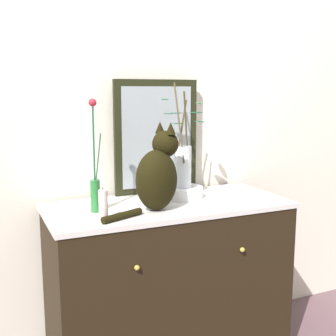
{
  "coord_description": "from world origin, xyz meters",
  "views": [
    {
      "loc": [
        -0.87,
        -1.97,
        1.44
      ],
      "look_at": [
        0.0,
        0.0,
        1.06
      ],
      "focal_mm": 47.07,
      "sensor_mm": 36.0,
      "label": 1
    }
  ],
  "objects_px": {
    "sideboard": "(168,285)",
    "candle_pillar": "(103,205)",
    "bowl_porcelain": "(182,192)",
    "vase_slim_green": "(95,181)",
    "mirror_leaning": "(156,137)",
    "cat_sitting": "(158,174)",
    "vase_glass_clear": "(182,163)"
  },
  "relations": [
    {
      "from": "mirror_leaning",
      "to": "cat_sitting",
      "type": "bearing_deg",
      "value": -111.69
    },
    {
      "from": "sideboard",
      "to": "cat_sitting",
      "type": "xyz_separation_m",
      "value": [
        -0.09,
        -0.09,
        0.61
      ]
    },
    {
      "from": "sideboard",
      "to": "cat_sitting",
      "type": "bearing_deg",
      "value": -136.24
    },
    {
      "from": "sideboard",
      "to": "vase_glass_clear",
      "type": "bearing_deg",
      "value": 33.77
    },
    {
      "from": "vase_slim_green",
      "to": "candle_pillar",
      "type": "height_order",
      "value": "vase_slim_green"
    },
    {
      "from": "sideboard",
      "to": "candle_pillar",
      "type": "relative_size",
      "value": 8.18
    },
    {
      "from": "mirror_leaning",
      "to": "sideboard",
      "type": "bearing_deg",
      "value": -99.19
    },
    {
      "from": "cat_sitting",
      "to": "bowl_porcelain",
      "type": "xyz_separation_m",
      "value": [
        0.21,
        0.17,
        -0.14
      ]
    },
    {
      "from": "vase_glass_clear",
      "to": "bowl_porcelain",
      "type": "bearing_deg",
      "value": 83.19
    },
    {
      "from": "mirror_leaning",
      "to": "vase_slim_green",
      "type": "distance_m",
      "value": 0.51
    },
    {
      "from": "cat_sitting",
      "to": "bowl_porcelain",
      "type": "bearing_deg",
      "value": 38.67
    },
    {
      "from": "candle_pillar",
      "to": "mirror_leaning",
      "type": "bearing_deg",
      "value": 44.31
    },
    {
      "from": "bowl_porcelain",
      "to": "sideboard",
      "type": "bearing_deg",
      "value": -146.1
    },
    {
      "from": "mirror_leaning",
      "to": "bowl_porcelain",
      "type": "bearing_deg",
      "value": -65.92
    },
    {
      "from": "sideboard",
      "to": "vase_slim_green",
      "type": "height_order",
      "value": "vase_slim_green"
    },
    {
      "from": "vase_slim_green",
      "to": "bowl_porcelain",
      "type": "xyz_separation_m",
      "value": [
        0.49,
        0.09,
        -0.12
      ]
    },
    {
      "from": "vase_glass_clear",
      "to": "cat_sitting",
      "type": "bearing_deg",
      "value": -141.39
    },
    {
      "from": "sideboard",
      "to": "candle_pillar",
      "type": "xyz_separation_m",
      "value": [
        -0.38,
        -0.16,
        0.51
      ]
    },
    {
      "from": "bowl_porcelain",
      "to": "cat_sitting",
      "type": "bearing_deg",
      "value": -141.33
    },
    {
      "from": "sideboard",
      "to": "cat_sitting",
      "type": "distance_m",
      "value": 0.63
    },
    {
      "from": "sideboard",
      "to": "vase_glass_clear",
      "type": "relative_size",
      "value": 2.24
    },
    {
      "from": "sideboard",
      "to": "bowl_porcelain",
      "type": "height_order",
      "value": "bowl_porcelain"
    },
    {
      "from": "sideboard",
      "to": "candle_pillar",
      "type": "height_order",
      "value": "candle_pillar"
    },
    {
      "from": "cat_sitting",
      "to": "mirror_leaning",
      "type": "bearing_deg",
      "value": 68.31
    },
    {
      "from": "candle_pillar",
      "to": "bowl_porcelain",
      "type": "bearing_deg",
      "value": 25.97
    },
    {
      "from": "mirror_leaning",
      "to": "vase_glass_clear",
      "type": "height_order",
      "value": "mirror_leaning"
    },
    {
      "from": "candle_pillar",
      "to": "sideboard",
      "type": "bearing_deg",
      "value": 23.31
    },
    {
      "from": "cat_sitting",
      "to": "vase_glass_clear",
      "type": "bearing_deg",
      "value": 38.61
    },
    {
      "from": "mirror_leaning",
      "to": "vase_glass_clear",
      "type": "distance_m",
      "value": 0.22
    },
    {
      "from": "mirror_leaning",
      "to": "vase_slim_green",
      "type": "relative_size",
      "value": 1.18
    },
    {
      "from": "vase_slim_green",
      "to": "vase_glass_clear",
      "type": "relative_size",
      "value": 0.97
    },
    {
      "from": "sideboard",
      "to": "mirror_leaning",
      "type": "relative_size",
      "value": 1.97
    }
  ]
}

